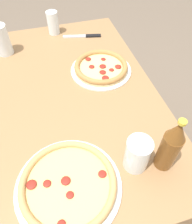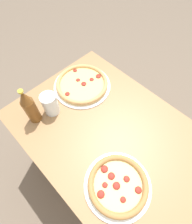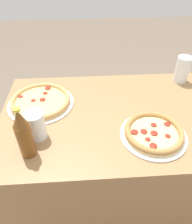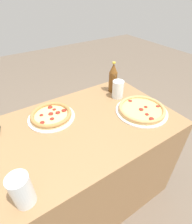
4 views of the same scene
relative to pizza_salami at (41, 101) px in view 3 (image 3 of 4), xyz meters
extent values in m
plane|color=#6B5B4C|center=(-0.41, 0.10, -0.77)|extent=(8.00, 8.00, 0.00)
cube|color=#997047|center=(-0.41, 0.10, -0.40)|extent=(1.21, 0.73, 0.76)
cylinder|color=white|center=(0.00, 0.00, -0.01)|extent=(0.34, 0.34, 0.01)
cylinder|color=tan|center=(0.00, 0.00, 0.00)|extent=(0.30, 0.30, 0.01)
cylinder|color=#E5C170|center=(0.00, 0.00, 0.00)|extent=(0.27, 0.27, 0.00)
torus|color=tan|center=(0.00, 0.00, 0.01)|extent=(0.31, 0.31, 0.02)
ellipsoid|color=maroon|center=(-0.02, -0.06, 0.01)|extent=(0.03, 0.03, 0.01)
ellipsoid|color=maroon|center=(-0.03, -0.11, 0.01)|extent=(0.03, 0.03, 0.01)
ellipsoid|color=maroon|center=(0.00, 0.11, 0.01)|extent=(0.03, 0.03, 0.01)
ellipsoid|color=maroon|center=(-0.01, 0.00, 0.01)|extent=(0.03, 0.03, 0.01)
ellipsoid|color=maroon|center=(0.11, -0.04, 0.01)|extent=(0.02, 0.02, 0.01)
ellipsoid|color=maroon|center=(0.04, 0.00, 0.01)|extent=(0.02, 0.02, 0.01)
cylinder|color=white|center=(-0.52, 0.27, -0.01)|extent=(0.29, 0.29, 0.01)
cylinder|color=#E5C689|center=(-0.52, 0.27, 0.00)|extent=(0.26, 0.26, 0.01)
cylinder|color=#EACC7F|center=(-0.52, 0.27, 0.00)|extent=(0.22, 0.22, 0.00)
torus|color=#AD7A42|center=(-0.52, 0.27, 0.01)|extent=(0.26, 0.26, 0.03)
ellipsoid|color=maroon|center=(-0.50, 0.34, 0.01)|extent=(0.03, 0.03, 0.01)
ellipsoid|color=maroon|center=(-0.48, 0.26, 0.01)|extent=(0.03, 0.03, 0.01)
ellipsoid|color=maroon|center=(-0.60, 0.22, 0.01)|extent=(0.03, 0.03, 0.01)
ellipsoid|color=maroon|center=(-0.53, 0.22, 0.01)|extent=(0.03, 0.03, 0.01)
ellipsoid|color=maroon|center=(-0.58, 0.29, 0.01)|extent=(0.02, 0.02, 0.01)
ellipsoid|color=maroon|center=(-0.49, 0.31, 0.01)|extent=(0.02, 0.02, 0.01)
ellipsoid|color=maroon|center=(-0.52, 0.27, 0.01)|extent=(0.03, 0.03, 0.01)
ellipsoid|color=maroon|center=(-0.44, 0.26, 0.01)|extent=(0.03, 0.03, 0.01)
cylinder|color=white|center=(-0.02, 0.23, 0.05)|extent=(0.08, 0.08, 0.13)
cylinder|color=silver|center=(-0.02, 0.23, 0.02)|extent=(0.07, 0.07, 0.06)
cylinder|color=white|center=(-0.80, -0.18, 0.06)|extent=(0.08, 0.08, 0.15)
cylinder|color=beige|center=(-0.80, -0.18, 0.05)|extent=(0.07, 0.07, 0.13)
cylinder|color=brown|center=(0.01, 0.33, 0.06)|extent=(0.06, 0.06, 0.16)
cone|color=brown|center=(0.01, 0.33, 0.17)|extent=(0.06, 0.06, 0.07)
cylinder|color=gold|center=(0.01, 0.33, 0.21)|extent=(0.02, 0.02, 0.01)
camera|label=1|loc=(0.28, 0.01, 0.67)|focal=35.00mm
camera|label=2|loc=(-0.55, 0.42, 0.79)|focal=28.00mm
camera|label=3|loc=(-0.23, 0.92, 0.68)|focal=35.00mm
camera|label=4|loc=(-0.76, -0.61, 0.68)|focal=28.00mm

